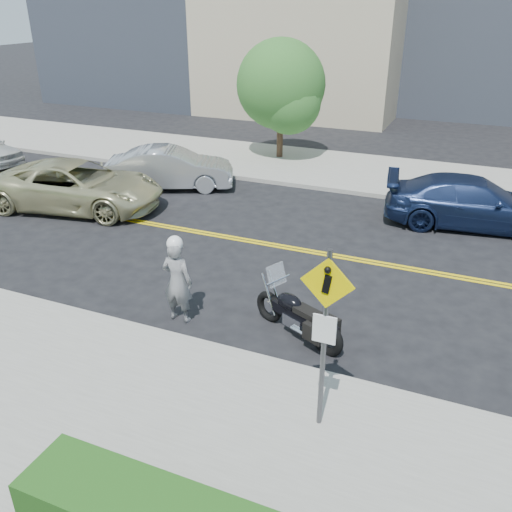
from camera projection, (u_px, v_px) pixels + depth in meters
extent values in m
plane|color=black|center=(242.00, 240.00, 15.31)|extent=(120.00, 120.00, 0.00)
cube|color=#9E9B91|center=(56.00, 402.00, 9.05)|extent=(60.00, 5.00, 0.15)
cube|color=#9E9B91|center=(319.00, 168.00, 21.50)|extent=(60.00, 5.00, 0.15)
cylinder|color=#4C4C51|center=(324.00, 343.00, 7.89)|extent=(0.08, 0.08, 3.00)
cube|color=#F9D800|center=(327.00, 283.00, 7.43)|extent=(0.78, 0.03, 0.78)
cube|color=white|center=(324.00, 329.00, 7.75)|extent=(0.35, 0.03, 0.45)
imported|color=#B4B5B9|center=(177.00, 282.00, 11.13)|extent=(0.67, 0.45, 1.82)
sphere|color=white|center=(175.00, 244.00, 10.76)|extent=(0.33, 0.33, 0.33)
imported|color=#C4BF90|center=(77.00, 186.00, 17.26)|extent=(5.84, 3.43, 1.52)
imported|color=#AEB1B6|center=(170.00, 168.00, 19.15)|extent=(4.64, 3.20, 1.45)
imported|color=#1A284E|center=(472.00, 202.00, 15.95)|extent=(5.28, 2.78, 1.46)
cylinder|color=#382619|center=(280.00, 113.00, 21.95)|extent=(0.26, 0.26, 3.93)
sphere|color=#2B6620|center=(281.00, 84.00, 21.48)|extent=(3.54, 3.54, 3.54)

